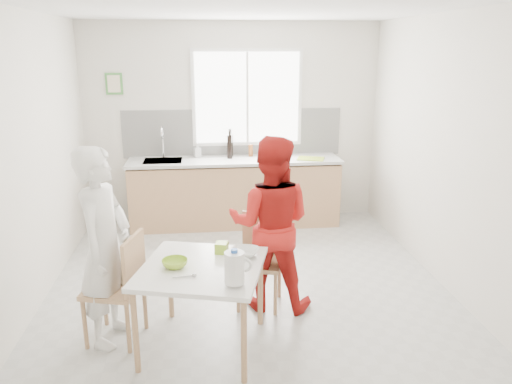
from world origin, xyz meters
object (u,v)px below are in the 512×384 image
bowl_green (175,263)px  chair_left (121,284)px  person_white (105,247)px  milk_jug (235,267)px  chair_far (260,255)px  dining_table (202,275)px  wine_bottle_b (231,145)px  person_red (270,224)px  wine_bottle_a (230,147)px  bowl_white (245,252)px

bowl_green → chair_left: bearing=159.2°
person_white → milk_jug: bearing=-104.0°
chair_far → milk_jug: milk_jug is taller
dining_table → chair_far: (0.55, 0.70, -0.16)m
milk_jug → wine_bottle_b: size_ratio=0.86×
chair_left → person_red: (1.29, 0.45, 0.30)m
dining_table → person_white: 0.81m
chair_far → wine_bottle_b: size_ratio=2.90×
person_red → wine_bottle_b: bearing=-70.2°
dining_table → wine_bottle_b: 3.17m
wine_bottle_a → wine_bottle_b: size_ratio=1.07×
milk_jug → wine_bottle_b: wine_bottle_b is taller
person_red → milk_jug: bearing=83.2°
milk_jug → wine_bottle_a: bearing=102.3°
person_red → wine_bottle_b: size_ratio=5.42×
chair_far → bowl_green: chair_far is taller
bowl_white → wine_bottle_a: size_ratio=0.72×
chair_left → person_white: person_white is taller
person_red → chair_left: bearing=34.2°
dining_table → chair_far: size_ratio=1.30×
wine_bottle_b → chair_left: bearing=-110.0°
bowl_green → wine_bottle_b: wine_bottle_b is taller
person_white → milk_jug: 1.15m
chair_far → wine_bottle_a: 2.35m
chair_far → dining_table: bearing=-113.2°
chair_left → bowl_white: size_ratio=4.02×
milk_jug → wine_bottle_a: 3.33m
wine_bottle_a → bowl_green: bearing=-101.4°
chair_far → wine_bottle_a: size_ratio=2.72×
person_white → wine_bottle_a: 3.01m
chair_left → dining_table: bearing=90.0°
wine_bottle_a → wine_bottle_b: bearing=81.5°
dining_table → wine_bottle_a: size_ratio=3.54×
chair_far → wine_bottle_b: bearing=108.0°
wine_bottle_a → milk_jug: bearing=-92.6°
person_white → person_red: bearing=-58.3°
dining_table → person_red: bearing=44.9°
wine_bottle_b → dining_table: bearing=-97.6°
person_red → bowl_white: bearing=74.1°
chair_left → milk_jug: size_ratio=3.59×
chair_left → bowl_white: chair_left is taller
chair_left → person_white: bearing=-90.0°
person_white → wine_bottle_a: bearing=-7.9°
person_red → bowl_green: bearing=51.6°
chair_left → milk_jug: bearing=74.5°
chair_far → person_white: size_ratio=0.53×
bowl_green → dining_table: bearing=-0.8°
chair_left → chair_far: bearing=128.4°
person_white → person_red: (1.40, 0.42, -0.01)m
dining_table → chair_left: 0.69m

